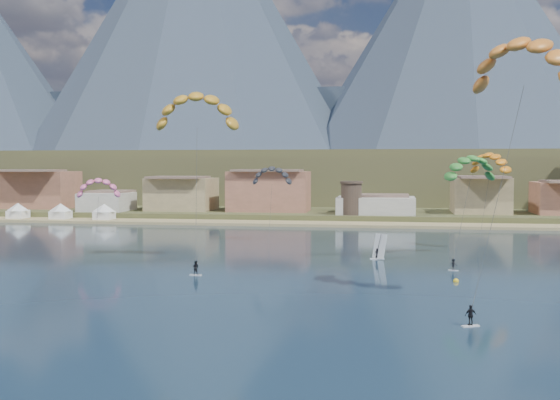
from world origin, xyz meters
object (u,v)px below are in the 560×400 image
Objects in this scene: watchtower at (351,198)px; kitesurfer_orange at (524,56)px; kitesurfer_green at (470,165)px; windsurfer at (378,251)px; buoy at (456,281)px; kitesurfer_yellow at (197,106)px.

kitesurfer_orange is at bearing -76.80° from watchtower.
kitesurfer_green is at bearing -70.42° from watchtower.
watchtower is 2.16× the size of windsurfer.
kitesurfer_yellow is at bearing 165.03° from buoy.
watchtower reaches higher than windsurfer.
windsurfer is (-14.24, -3.64, -13.51)m from kitesurfer_green.
windsurfer is at bearing 117.46° from buoy.
kitesurfer_yellow is 1.37× the size of kitesurfer_green.
kitesurfer_orange is 7.39× the size of windsurfer.
kitesurfer_orange is at bearing -69.61° from buoy.
buoy is at bearing -62.54° from windsurfer.
windsurfer is at bearing 20.18° from kitesurfer_yellow.
windsurfer is at bearing 114.59° from kitesurfer_orange.
windsurfer is at bearing -165.67° from kitesurfer_green.
kitesurfer_yellow is at bearing 150.27° from kitesurfer_orange.
buoy is at bearing -100.07° from kitesurfer_green.
windsurfer is 22.01m from buoy.
watchtower is 67.05m from kitesurfer_green.
kitesurfer_orange reaches higher than watchtower.
kitesurfer_green is at bearing 18.17° from kitesurfer_yellow.
watchtower is 67.00m from windsurfer.
kitesurfer_yellow is at bearing -103.59° from watchtower.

